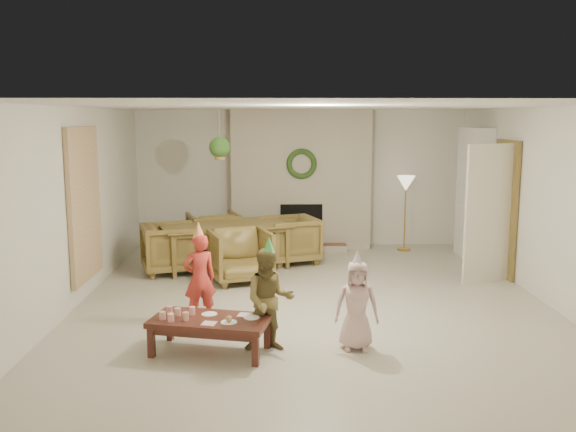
{
  "coord_description": "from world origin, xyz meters",
  "views": [
    {
      "loc": [
        -0.48,
        -7.76,
        2.37
      ],
      "look_at": [
        -0.3,
        0.4,
        1.05
      ],
      "focal_mm": 38.26,
      "sensor_mm": 36.0,
      "label": 1
    }
  ],
  "objects_px": {
    "dining_chair_near": "(240,256)",
    "dining_chair_far": "(214,234)",
    "dining_table": "(226,246)",
    "child_pink": "(357,305)",
    "dining_chair_right": "(290,240)",
    "child_plaid": "(269,300)",
    "dining_chair_left": "(171,248)",
    "coffee_table_top": "(210,321)",
    "child_red": "(200,278)"
  },
  "relations": [
    {
      "from": "dining_chair_near",
      "to": "dining_chair_far",
      "type": "bearing_deg",
      "value": 90.0
    },
    {
      "from": "dining_table",
      "to": "child_pink",
      "type": "distance_m",
      "value": 3.83
    },
    {
      "from": "dining_chair_right",
      "to": "child_plaid",
      "type": "bearing_deg",
      "value": -23.05
    },
    {
      "from": "dining_chair_near",
      "to": "dining_chair_far",
      "type": "relative_size",
      "value": 1.0
    },
    {
      "from": "dining_chair_right",
      "to": "dining_chair_left",
      "type": "bearing_deg",
      "value": -90.0
    },
    {
      "from": "coffee_table_top",
      "to": "dining_chair_left",
      "type": "bearing_deg",
      "value": 118.94
    },
    {
      "from": "dining_chair_near",
      "to": "dining_chair_far",
      "type": "xyz_separation_m",
      "value": [
        -0.55,
        1.64,
        0.0
      ]
    },
    {
      "from": "dining_chair_right",
      "to": "dining_chair_far",
      "type": "bearing_deg",
      "value": -128.66
    },
    {
      "from": "dining_chair_near",
      "to": "coffee_table_top",
      "type": "distance_m",
      "value": 2.73
    },
    {
      "from": "dining_chair_near",
      "to": "dining_chair_left",
      "type": "xyz_separation_m",
      "value": [
        -1.09,
        0.55,
        0.0
      ]
    },
    {
      "from": "coffee_table_top",
      "to": "child_pink",
      "type": "relative_size",
      "value": 1.27
    },
    {
      "from": "dining_chair_right",
      "to": "child_red",
      "type": "distance_m",
      "value": 3.16
    },
    {
      "from": "dining_chair_left",
      "to": "child_red",
      "type": "relative_size",
      "value": 0.8
    },
    {
      "from": "dining_table",
      "to": "dining_chair_left",
      "type": "relative_size",
      "value": 2.34
    },
    {
      "from": "child_red",
      "to": "child_pink",
      "type": "xyz_separation_m",
      "value": [
        1.71,
        -0.87,
        -0.06
      ]
    },
    {
      "from": "dining_chair_far",
      "to": "dining_chair_right",
      "type": "height_order",
      "value": "same"
    },
    {
      "from": "dining_chair_right",
      "to": "child_plaid",
      "type": "relative_size",
      "value": 0.79
    },
    {
      "from": "dining_chair_left",
      "to": "child_pink",
      "type": "distance_m",
      "value": 4.02
    },
    {
      "from": "dining_chair_near",
      "to": "dining_table",
      "type": "bearing_deg",
      "value": 90.0
    },
    {
      "from": "dining_chair_near",
      "to": "child_plaid",
      "type": "distance_m",
      "value": 2.71
    },
    {
      "from": "dining_table",
      "to": "child_plaid",
      "type": "distance_m",
      "value": 3.57
    },
    {
      "from": "dining_chair_far",
      "to": "child_plaid",
      "type": "relative_size",
      "value": 0.79
    },
    {
      "from": "dining_table",
      "to": "child_pink",
      "type": "relative_size",
      "value": 2.12
    },
    {
      "from": "child_pink",
      "to": "dining_table",
      "type": "bearing_deg",
      "value": 118.32
    },
    {
      "from": "dining_chair_far",
      "to": "child_plaid",
      "type": "xyz_separation_m",
      "value": [
        0.99,
        -4.32,
        0.15
      ]
    },
    {
      "from": "child_plaid",
      "to": "child_pink",
      "type": "distance_m",
      "value": 0.9
    },
    {
      "from": "child_red",
      "to": "child_plaid",
      "type": "relative_size",
      "value": 0.99
    },
    {
      "from": "dining_chair_near",
      "to": "dining_chair_right",
      "type": "relative_size",
      "value": 1.0
    },
    {
      "from": "coffee_table_top",
      "to": "child_pink",
      "type": "xyz_separation_m",
      "value": [
        1.49,
        0.07,
        0.13
      ]
    },
    {
      "from": "dining_table",
      "to": "dining_chair_far",
      "type": "xyz_separation_m",
      "value": [
        -0.27,
        0.82,
        0.04
      ]
    },
    {
      "from": "dining_chair_near",
      "to": "dining_chair_far",
      "type": "height_order",
      "value": "same"
    },
    {
      "from": "dining_chair_far",
      "to": "child_pink",
      "type": "height_order",
      "value": "child_pink"
    },
    {
      "from": "child_plaid",
      "to": "coffee_table_top",
      "type": "bearing_deg",
      "value": -178.21
    },
    {
      "from": "dining_chair_left",
      "to": "dining_chair_near",
      "type": "bearing_deg",
      "value": -135.0
    },
    {
      "from": "dining_chair_right",
      "to": "child_red",
      "type": "height_order",
      "value": "child_red"
    },
    {
      "from": "dining_table",
      "to": "child_pink",
      "type": "bearing_deg",
      "value": -83.55
    },
    {
      "from": "child_red",
      "to": "dining_table",
      "type": "bearing_deg",
      "value": -115.01
    },
    {
      "from": "dining_chair_left",
      "to": "child_red",
      "type": "height_order",
      "value": "child_red"
    },
    {
      "from": "dining_chair_near",
      "to": "child_pink",
      "type": "distance_m",
      "value": 2.97
    },
    {
      "from": "dining_table",
      "to": "coffee_table_top",
      "type": "xyz_separation_m",
      "value": [
        0.12,
        -3.55,
        -0.01
      ]
    },
    {
      "from": "coffee_table_top",
      "to": "child_pink",
      "type": "distance_m",
      "value": 1.5
    },
    {
      "from": "coffee_table_top",
      "to": "dining_chair_far",
      "type": "bearing_deg",
      "value": 108.05
    },
    {
      "from": "coffee_table_top",
      "to": "child_red",
      "type": "relative_size",
      "value": 1.12
    },
    {
      "from": "dining_chair_left",
      "to": "coffee_table_top",
      "type": "height_order",
      "value": "dining_chair_left"
    },
    {
      "from": "coffee_table_top",
      "to": "dining_table",
      "type": "bearing_deg",
      "value": 104.83
    },
    {
      "from": "dining_chair_right",
      "to": "child_plaid",
      "type": "height_order",
      "value": "child_plaid"
    },
    {
      "from": "dining_chair_left",
      "to": "dining_chair_right",
      "type": "xyz_separation_m",
      "value": [
        1.85,
        0.61,
        0.0
      ]
    },
    {
      "from": "dining_table",
      "to": "child_pink",
      "type": "xyz_separation_m",
      "value": [
        1.61,
        -3.48,
        0.12
      ]
    },
    {
      "from": "dining_table",
      "to": "child_red",
      "type": "xyz_separation_m",
      "value": [
        -0.1,
        -2.61,
        0.18
      ]
    },
    {
      "from": "child_red",
      "to": "coffee_table_top",
      "type": "bearing_deg",
      "value": 79.98
    }
  ]
}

